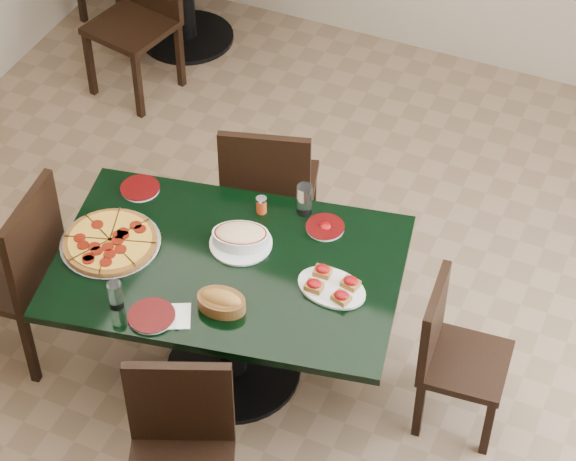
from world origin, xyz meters
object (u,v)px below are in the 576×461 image
at_px(chair_near, 181,450).
at_px(back_chair_near, 140,8).
at_px(bread_basket, 221,301).
at_px(pepperoni_pizza, 110,242).
at_px(bruschetta_platter, 332,285).
at_px(main_table, 230,292).
at_px(chair_left, 17,265).
at_px(chair_right, 451,350).
at_px(chair_far, 269,187).
at_px(lasagna_casserole, 241,237).

distance_m(chair_near, back_chair_near, 3.24).
xyz_separation_m(chair_near, back_chair_near, (-1.73, 2.74, 0.03)).
height_order(chair_near, bread_basket, chair_near).
bearing_deg(pepperoni_pizza, bruschetta_platter, 8.51).
relative_size(main_table, pepperoni_pizza, 3.71).
bearing_deg(bread_basket, back_chair_near, 122.28).
height_order(main_table, chair_left, chair_left).
relative_size(chair_right, chair_left, 0.81).
relative_size(chair_right, back_chair_near, 0.83).
height_order(main_table, pepperoni_pizza, pepperoni_pizza).
distance_m(back_chair_near, pepperoni_pizza, 2.26).
bearing_deg(pepperoni_pizza, chair_right, 10.47).
bearing_deg(bread_basket, bruschetta_platter, 31.98).
height_order(chair_far, back_chair_near, back_chair_near).
bearing_deg(back_chair_near, chair_left, -63.71).
distance_m(chair_right, pepperoni_pizza, 1.61).
bearing_deg(bruschetta_platter, back_chair_near, 146.16).
bearing_deg(chair_far, pepperoni_pizza, 48.97).
xyz_separation_m(chair_far, chair_left, (-0.84, -1.00, 0.02)).
xyz_separation_m(chair_left, lasagna_casserole, (0.98, 0.38, 0.23)).
xyz_separation_m(chair_far, lasagna_casserole, (0.15, -0.61, 0.25)).
height_order(chair_right, pepperoni_pizza, chair_right).
relative_size(chair_left, pepperoni_pizza, 2.17).
xyz_separation_m(chair_left, back_chair_near, (-0.56, 2.16, -0.01)).
xyz_separation_m(chair_near, bruschetta_platter, (0.30, 0.88, 0.25)).
relative_size(chair_left, bread_basket, 4.39).
distance_m(main_table, chair_near, 0.85).
bearing_deg(chair_right, chair_far, 58.80).
distance_m(chair_near, chair_right, 1.31).
distance_m(chair_far, lasagna_casserole, 0.68).
bearing_deg(chair_far, back_chair_near, -56.18).
distance_m(main_table, lasagna_casserole, 0.26).
relative_size(pepperoni_pizza, bread_basket, 2.02).
distance_m(bread_basket, bruschetta_platter, 0.49).
distance_m(chair_far, chair_right, 1.30).
bearing_deg(bread_basket, chair_far, 98.63).
bearing_deg(chair_near, bruschetta_platter, 48.41).
distance_m(chair_far, bread_basket, 1.05).
bearing_deg(chair_left, bruschetta_platter, 94.77).
height_order(back_chair_near, lasagna_casserole, back_chair_near).
relative_size(main_table, chair_left, 1.71).
relative_size(chair_right, pepperoni_pizza, 1.77).
xyz_separation_m(pepperoni_pizza, bruschetta_platter, (1.02, 0.15, 0.01)).
xyz_separation_m(main_table, lasagna_casserole, (-0.00, 0.14, 0.23)).
bearing_deg(chair_far, bruschetta_platter, 115.33).
relative_size(main_table, bruschetta_platter, 4.88).
height_order(chair_left, bruschetta_platter, chair_left).
distance_m(lasagna_casserole, bread_basket, 0.39).
height_order(chair_near, chair_right, chair_near).
height_order(chair_left, back_chair_near, chair_left).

